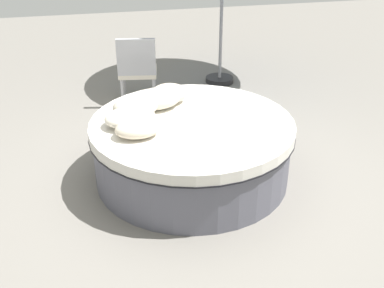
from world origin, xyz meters
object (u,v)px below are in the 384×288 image
throw_pillow_0 (169,93)px  throw_pillow_1 (154,99)px  throw_pillow_2 (135,107)px  round_bed (192,149)px  throw_pillow_3 (130,118)px  throw_pillow_4 (137,129)px  patio_chair (137,66)px

throw_pillow_0 → throw_pillow_1: throw_pillow_1 is taller
throw_pillow_0 → throw_pillow_2: bearing=32.5°
throw_pillow_0 → throw_pillow_1: bearing=35.4°
round_bed → throw_pillow_3: throw_pillow_3 is taller
throw_pillow_0 → throw_pillow_2: 0.47m
round_bed → throw_pillow_3: 0.73m
round_bed → throw_pillow_4: throw_pillow_4 is taller
throw_pillow_0 → throw_pillow_3: bearing=46.0°
throw_pillow_2 → throw_pillow_4: (0.04, 0.49, -0.01)m
throw_pillow_2 → patio_chair: patio_chair is taller
throw_pillow_2 → throw_pillow_3: bearing=71.8°
round_bed → throw_pillow_1: 0.66m
throw_pillow_4 → patio_chair: 2.29m
throw_pillow_4 → patio_chair: patio_chair is taller
throw_pillow_3 → throw_pillow_4: (-0.04, 0.25, -0.01)m
throw_pillow_3 → patio_chair: 2.05m
throw_pillow_2 → patio_chair: 1.81m
round_bed → throw_pillow_1: (0.32, -0.40, 0.42)m
throw_pillow_0 → throw_pillow_4: bearing=59.6°
throw_pillow_4 → throw_pillow_3: bearing=-81.2°
throw_pillow_3 → patio_chair: patio_chair is taller
throw_pillow_1 → throw_pillow_4: throw_pillow_1 is taller
throw_pillow_2 → throw_pillow_4: bearing=85.3°
throw_pillow_1 → throw_pillow_4: 0.66m
throw_pillow_0 → throw_pillow_4: (0.44, 0.74, -0.02)m
throw_pillow_3 → patio_chair: bearing=-98.7°
throw_pillow_2 → patio_chair: (-0.23, -1.78, -0.18)m
round_bed → throw_pillow_1: throw_pillow_1 is taller
throw_pillow_3 → throw_pillow_4: bearing=98.8°
throw_pillow_1 → patio_chair: 1.67m
throw_pillow_3 → patio_chair: (-0.31, -2.02, -0.17)m
throw_pillow_2 → throw_pillow_3: throw_pillow_2 is taller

